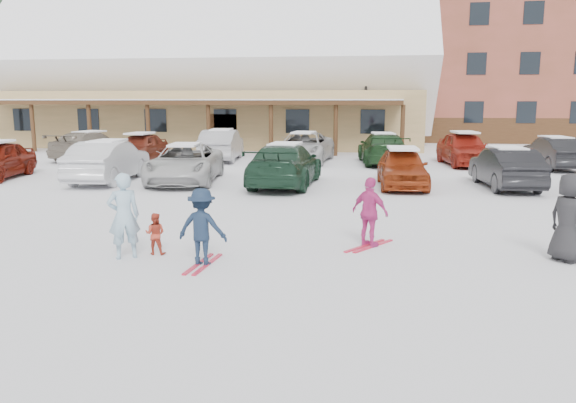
# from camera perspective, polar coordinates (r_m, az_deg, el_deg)

# --- Properties ---
(ground) EXTENTS (160.00, 160.00, 0.00)m
(ground) POSITION_cam_1_polar(r_m,az_deg,el_deg) (10.83, -2.36, -6.11)
(ground) COLOR white
(ground) RESTS_ON ground
(day_lodge) EXTENTS (29.12, 12.50, 10.38)m
(day_lodge) POSITION_cam_1_polar(r_m,az_deg,el_deg) (39.71, -7.73, 11.49)
(day_lodge) COLOR tan
(day_lodge) RESTS_ON ground
(alpine_hotel) EXTENTS (31.48, 14.01, 21.48)m
(alpine_hotel) POSITION_cam_1_polar(r_m,az_deg,el_deg) (50.06, 23.58, 15.87)
(alpine_hotel) COLOR brown
(alpine_hotel) RESTS_ON ground
(lamp_post) EXTENTS (0.50, 0.25, 6.11)m
(lamp_post) POSITION_cam_1_polar(r_m,az_deg,el_deg) (35.10, 7.91, 10.86)
(lamp_post) COLOR black
(lamp_post) RESTS_ON ground
(conifer_0) EXTENTS (4.40, 4.40, 10.20)m
(conifer_0) POSITION_cam_1_polar(r_m,az_deg,el_deg) (49.04, -27.00, 12.29)
(conifer_0) COLOR black
(conifer_0) RESTS_ON ground
(conifer_2) EXTENTS (5.28, 5.28, 12.24)m
(conifer_2) POSITION_cam_1_polar(r_m,az_deg,el_deg) (61.33, -23.62, 13.00)
(conifer_2) COLOR black
(conifer_2) RESTS_ON ground
(conifer_3) EXTENTS (3.96, 3.96, 9.18)m
(conifer_3) POSITION_cam_1_polar(r_m,az_deg,el_deg) (54.39, 13.00, 12.22)
(conifer_3) COLOR black
(conifer_3) RESTS_ON ground
(adult_skier) EXTENTS (0.74, 0.67, 1.69)m
(adult_skier) POSITION_cam_1_polar(r_m,az_deg,el_deg) (11.31, -16.34, -1.42)
(adult_skier) COLOR #97BBD0
(adult_skier) RESTS_ON ground
(toddler_red) EXTENTS (0.43, 0.34, 0.84)m
(toddler_red) POSITION_cam_1_polar(r_m,az_deg,el_deg) (11.54, -13.34, -3.20)
(toddler_red) COLOR #B53A26
(toddler_red) RESTS_ON ground
(child_navy) EXTENTS (0.98, 0.61, 1.45)m
(child_navy) POSITION_cam_1_polar(r_m,az_deg,el_deg) (10.56, -8.72, -2.58)
(child_navy) COLOR #142238
(child_navy) RESTS_ON ground
(skis_child_navy) EXTENTS (0.31, 1.41, 0.03)m
(skis_child_navy) POSITION_cam_1_polar(r_m,az_deg,el_deg) (10.74, -8.62, -6.29)
(skis_child_navy) COLOR red
(skis_child_navy) RESTS_ON ground
(child_magenta) EXTENTS (0.92, 0.78, 1.48)m
(child_magenta) POSITION_cam_1_polar(r_m,az_deg,el_deg) (11.85, 8.33, -1.09)
(child_magenta) COLOR #C7317F
(child_magenta) RESTS_ON ground
(skis_child_magenta) EXTENTS (0.95, 1.27, 0.03)m
(skis_child_magenta) POSITION_cam_1_polar(r_m,az_deg,el_deg) (12.02, 8.24, -4.48)
(skis_child_magenta) COLOR red
(skis_child_magenta) RESTS_ON ground
(bystander_dark) EXTENTS (0.90, 0.99, 1.71)m
(bystander_dark) POSITION_cam_1_polar(r_m,az_deg,el_deg) (11.91, 26.62, -1.48)
(bystander_dark) COLOR black
(bystander_dark) RESTS_ON ground
(parked_car_1) EXTENTS (1.92, 4.79, 1.55)m
(parked_car_1) POSITION_cam_1_polar(r_m,az_deg,el_deg) (22.20, -17.78, 3.91)
(parked_car_1) COLOR silver
(parked_car_1) RESTS_ON ground
(parked_car_2) EXTENTS (3.01, 5.39, 1.42)m
(parked_car_2) POSITION_cam_1_polar(r_m,az_deg,el_deg) (21.39, -10.41, 3.84)
(parked_car_2) COLOR #BCBCBC
(parked_car_2) RESTS_ON ground
(parked_car_3) EXTENTS (2.32, 5.29, 1.51)m
(parked_car_3) POSITION_cam_1_polar(r_m,az_deg,el_deg) (20.15, -0.29, 3.74)
(parked_car_3) COLOR #193626
(parked_car_3) RESTS_ON ground
(parked_car_4) EXTENTS (1.81, 4.13, 1.39)m
(parked_car_4) POSITION_cam_1_polar(r_m,az_deg,el_deg) (20.28, 11.52, 3.40)
(parked_car_4) COLOR #943212
(parked_car_4) RESTS_ON ground
(parked_car_5) EXTENTS (1.86, 4.42, 1.42)m
(parked_car_5) POSITION_cam_1_polar(r_m,az_deg,el_deg) (21.08, 21.24, 3.21)
(parked_car_5) COLOR black
(parked_car_5) RESTS_ON ground
(parked_car_7) EXTENTS (2.72, 5.22, 1.45)m
(parked_car_7) POSITION_cam_1_polar(r_m,az_deg,el_deg) (30.92, -19.45, 5.39)
(parked_car_7) COLOR gray
(parked_car_7) RESTS_ON ground
(parked_car_8) EXTENTS (1.73, 4.20, 1.42)m
(parked_car_8) POSITION_cam_1_polar(r_m,az_deg,el_deg) (29.05, -14.77, 5.33)
(parked_car_8) COLOR maroon
(parked_car_8) RESTS_ON ground
(parked_car_9) EXTENTS (2.13, 4.91, 1.57)m
(parked_car_9) POSITION_cam_1_polar(r_m,az_deg,el_deg) (28.82, -6.76, 5.71)
(parked_car_9) COLOR #AAA9AE
(parked_car_9) RESTS_ON ground
(parked_car_10) EXTENTS (2.81, 5.49, 1.48)m
(parked_car_10) POSITION_cam_1_polar(r_m,az_deg,el_deg) (27.79, 1.58, 5.52)
(parked_car_10) COLOR #BDBDBD
(parked_car_10) RESTS_ON ground
(parked_car_11) EXTENTS (2.61, 5.29, 1.48)m
(parked_car_11) POSITION_cam_1_polar(r_m,az_deg,el_deg) (27.43, 9.60, 5.31)
(parked_car_11) COLOR #1C3D1E
(parked_car_11) RESTS_ON ground
(parked_car_12) EXTENTS (2.37, 4.79, 1.57)m
(parked_car_12) POSITION_cam_1_polar(r_m,az_deg,el_deg) (27.82, 17.44, 5.15)
(parked_car_12) COLOR maroon
(parked_car_12) RESTS_ON ground
(parked_car_13) EXTENTS (1.85, 4.42, 1.42)m
(parked_car_13) POSITION_cam_1_polar(r_m,az_deg,el_deg) (27.91, 25.44, 4.48)
(parked_car_13) COLOR black
(parked_car_13) RESTS_ON ground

